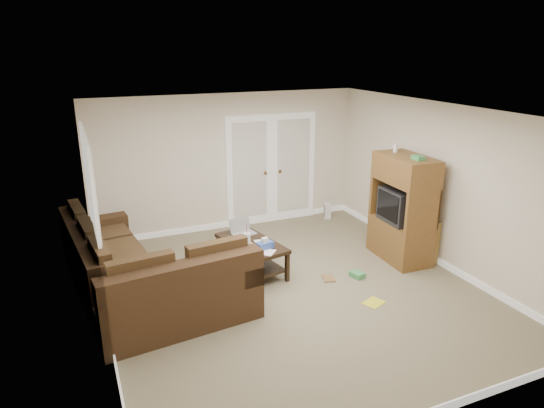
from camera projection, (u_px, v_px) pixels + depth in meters
name	position (u px, v px, depth m)	size (l,w,h in m)	color
floor	(292.00, 290.00, 6.86)	(5.50, 5.50, 0.00)	gray
ceiling	(294.00, 112.00, 6.08)	(5.00, 5.50, 0.02)	silver
wall_left	(96.00, 234.00, 5.54)	(0.02, 5.50, 2.50)	white
wall_right	(440.00, 186.00, 7.41)	(0.02, 5.50, 2.50)	white
wall_back	(228.00, 162.00, 8.87)	(5.00, 0.02, 2.50)	white
wall_front	(434.00, 302.00, 4.07)	(5.00, 0.02, 2.50)	white
baseboards	(292.00, 287.00, 6.85)	(5.00, 5.50, 0.10)	white
french_doors	(272.00, 170.00, 9.23)	(1.80, 0.05, 2.13)	white
window_left	(90.00, 186.00, 6.33)	(0.05, 1.92, 1.42)	white
sectional_sofa	(138.00, 277.00, 6.45)	(2.34, 3.10, 0.93)	#3E2918
coffee_table	(251.00, 255.00, 7.35)	(0.83, 1.31, 0.83)	black
tv_armoire	(402.00, 208.00, 7.63)	(0.63, 1.08, 1.82)	brown
side_cabinet	(415.00, 237.00, 7.66)	(0.55, 0.55, 1.14)	olive
space_heater	(327.00, 211.00, 9.63)	(0.13, 0.11, 0.32)	white
floor_magazine	(374.00, 303.00, 6.52)	(0.28, 0.22, 0.01)	yellow
floor_greenbox	(357.00, 275.00, 7.22)	(0.15, 0.20, 0.08)	#449553
floor_book	(323.00, 279.00, 7.17)	(0.17, 0.23, 0.02)	brown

